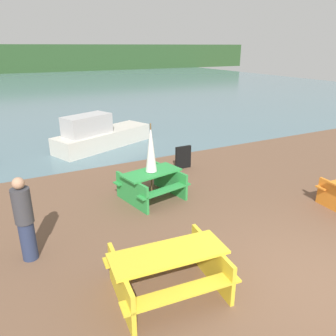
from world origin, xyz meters
TOP-DOWN VIEW (x-y plane):
  - ground_plane at (0.00, 0.00)m, footprint 60.00×60.00m
  - water at (0.00, 32.31)m, footprint 60.00×50.00m
  - far_treeline at (0.00, 52.31)m, footprint 80.00×1.60m
  - picnic_table_yellow at (-2.31, 1.03)m, footprint 1.97×1.54m
  - picnic_table_green at (-1.08, 4.36)m, footprint 1.76×1.66m
  - umbrella_white at (-1.08, 4.36)m, footprint 0.29×0.29m
  - boat at (-0.97, 9.51)m, footprint 4.21×2.70m
  - person at (-4.22, 3.03)m, footprint 0.33×0.33m
  - signboard at (0.79, 5.95)m, footprint 0.55×0.08m

SIDE VIEW (x-z plane):
  - water at x=0.00m, z-range 0.00..0.00m
  - ground_plane at x=0.00m, z-range 0.00..0.00m
  - signboard at x=0.79m, z-range 0.00..0.75m
  - picnic_table_green at x=-1.08m, z-range 0.07..0.82m
  - picnic_table_yellow at x=-2.31m, z-range 0.08..0.84m
  - boat at x=-0.97m, z-range -0.19..1.19m
  - person at x=-4.22m, z-range 0.00..1.66m
  - umbrella_white at x=-1.08m, z-range 0.37..2.39m
  - far_treeline at x=0.00m, z-range 0.00..4.00m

